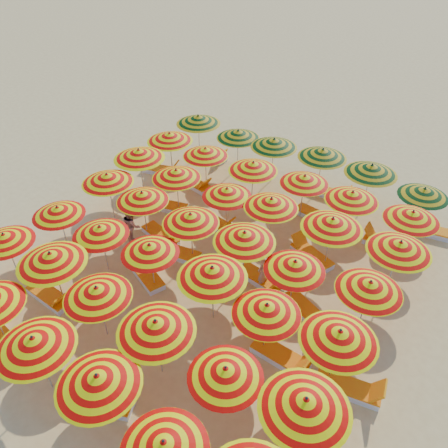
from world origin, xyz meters
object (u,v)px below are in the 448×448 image
Objects in this scene: umbrella_9 at (156,326)px; lounger_21 at (426,230)px; umbrella_6 at (4,238)px; lounger_8 at (161,236)px; umbrella_36 at (198,120)px; lounger_6 at (282,357)px; umbrella_11 at (305,404)px; umbrella_29 at (400,247)px; lounger_9 at (177,252)px; umbrella_20 at (191,218)px; beachgoer_b at (132,226)px; lounger_7 at (350,388)px; umbrella_22 at (295,265)px; umbrella_18 at (107,178)px; umbrella_40 at (371,169)px; umbrella_21 at (245,237)px; umbrella_27 at (271,203)px; umbrella_17 at (339,336)px; umbrella_16 at (267,309)px; umbrella_15 at (212,272)px; umbrella_19 at (142,197)px; umbrella_38 at (274,143)px; lounger_11 at (306,311)px; umbrella_24 at (139,154)px; umbrella_10 at (225,372)px; umbrella_41 at (424,192)px; lounger_12 at (166,206)px; umbrella_2 at (34,343)px; beachgoer_a at (263,273)px; umbrella_12 at (58,211)px; umbrella_34 at (352,196)px; umbrella_35 at (412,216)px; lounger_17 at (316,215)px; lounger_1 at (103,402)px; lounger_10 at (262,279)px; umbrella_30 at (170,137)px; umbrella_39 at (323,153)px; lounger_3 at (50,296)px; umbrella_3 at (98,380)px; umbrella_28 at (332,223)px; umbrella_32 at (253,166)px; umbrella_7 at (51,258)px; lounger_16 at (195,184)px; umbrella_23 at (370,286)px; lounger_13 at (215,223)px; lounger_20 at (330,193)px; umbrella_37 at (238,134)px; lounger_19 at (212,155)px; umbrella_33 at (304,180)px; lounger_15 at (162,170)px; lounger_14 at (311,255)px.

umbrella_9 reaches higher than lounger_21.
umbrella_6 reaches higher than lounger_8.
umbrella_36 is 1.52× the size of lounger_6.
umbrella_11 is 6.41m from umbrella_29.
lounger_9 is (-6.72, 3.86, -1.77)m from umbrella_11.
umbrella_20 reaches higher than beachgoer_b.
umbrella_22 is at bearing 134.93° from lounger_7.
umbrella_29 reaches higher than lounger_9.
umbrella_18 is 10.28m from umbrella_40.
umbrella_21 is 2.22m from umbrella_27.
umbrella_17 is at bearing -1.62° from lounger_8.
umbrella_36 reaches higher than umbrella_16.
umbrella_15 is 0.93× the size of umbrella_19.
umbrella_38 reaches higher than lounger_11.
umbrella_10 is at bearing -37.00° from umbrella_24.
lounger_12 is at bearing -154.41° from umbrella_41.
umbrella_2 is 7.10m from beachgoer_a.
umbrella_12 is 11.87m from umbrella_40.
umbrella_35 is (2.13, 0.06, -0.05)m from umbrella_34.
umbrella_41 is 4.07m from lounger_17.
lounger_1 is at bearing -124.69° from umbrella_16.
lounger_7 is at bearing -86.57° from umbrella_41.
lounger_10 is (-3.45, 4.37, -1.77)m from umbrella_11.
umbrella_11 is 13.38m from umbrella_30.
umbrella_36 reaches higher than umbrella_39.
umbrella_27 reaches higher than lounger_3.
umbrella_28 reaches higher than umbrella_3.
umbrella_32 reaches higher than lounger_10.
umbrella_7 is 4.55m from umbrella_20.
umbrella_20 is at bearing -43.24° from lounger_16.
umbrella_40 reaches higher than umbrella_19.
umbrella_23 is (10.54, 4.34, 0.07)m from umbrella_6.
umbrella_19 is at bearing -19.07° from lounger_9.
lounger_16 is at bearing 146.70° from umbrella_17.
umbrella_40 is (2.08, 12.46, 0.07)m from umbrella_3.
umbrella_28 is 1.25× the size of lounger_1.
umbrella_20 reaches higher than lounger_17.
lounger_13 is (-6.62, -2.31, -1.63)m from umbrella_35.
umbrella_21 is 0.96× the size of umbrella_34.
lounger_20 is at bearing 108.72° from umbrella_11.
umbrella_16 reaches higher than lounger_16.
beachgoer_b is at bearing 85.44° from lounger_12.
umbrella_12 reaches higher than lounger_6.
lounger_19 is at bearing 172.15° from umbrella_37.
umbrella_32 reaches higher than umbrella_33.
umbrella_27 is 7.14m from lounger_15.
umbrella_10 is at bearing 117.18° from lounger_14.
umbrella_7 is at bearing -122.42° from umbrella_27.
lounger_6 is at bearing -14.57° from umbrella_18.
umbrella_6 is 1.28× the size of beachgoer_b.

